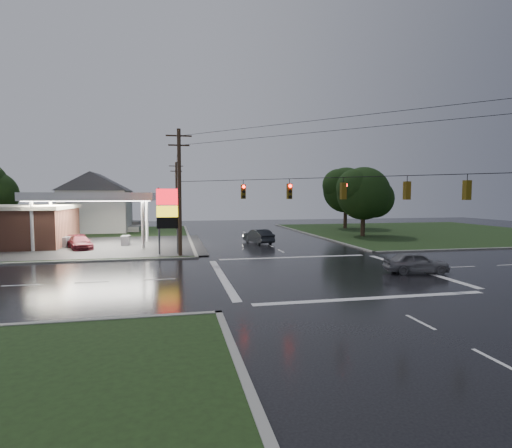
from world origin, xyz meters
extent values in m
plane|color=black|center=(0.00, 0.00, 0.00)|extent=(120.00, 120.00, 0.00)
cube|color=black|center=(-26.00, 26.00, 0.04)|extent=(36.00, 36.00, 0.08)
cube|color=black|center=(26.00, 26.00, 0.04)|extent=(36.00, 36.00, 0.08)
cube|color=#2D2D2D|center=(-20.00, 18.00, 0.09)|extent=(26.00, 18.00, 0.02)
cube|color=brown|center=(-27.00, 20.00, 2.00)|extent=(12.00, 10.00, 4.00)
cube|color=beige|center=(-27.00, 20.00, 4.10)|extent=(12.40, 10.40, 0.40)
cylinder|color=silver|center=(-23.00, 15.00, 2.50)|extent=(0.30, 0.30, 5.00)
cylinder|color=silver|center=(-13.00, 15.00, 2.50)|extent=(0.30, 0.30, 5.00)
cylinder|color=silver|center=(-23.00, 21.00, 2.50)|extent=(0.30, 0.30, 5.00)
cylinder|color=silver|center=(-13.00, 21.00, 2.50)|extent=(0.30, 0.30, 5.00)
cube|color=silver|center=(-18.00, 18.00, 5.20)|extent=(12.00, 8.00, 0.80)
cube|color=white|center=(-18.00, 18.00, 4.78)|extent=(11.40, 7.40, 0.04)
cube|color=#59595E|center=(-21.00, 18.00, 0.55)|extent=(0.80, 1.60, 1.10)
cube|color=#59595E|center=(-15.00, 18.00, 0.55)|extent=(0.80, 1.60, 1.10)
cylinder|color=#59595E|center=(-11.30, 10.50, 3.00)|extent=(0.16, 0.16, 6.00)
cylinder|color=#59595E|center=(-9.70, 10.50, 3.00)|extent=(0.16, 0.16, 6.00)
cube|color=red|center=(-10.50, 10.50, 5.20)|extent=(2.00, 0.35, 1.40)
cube|color=yellow|center=(-10.50, 10.50, 3.90)|extent=(2.00, 0.35, 1.00)
cube|color=black|center=(-10.50, 10.50, 2.90)|extent=(2.00, 0.35, 1.00)
cylinder|color=#382619|center=(-9.50, 9.50, 5.50)|extent=(0.32, 0.32, 11.00)
cube|color=#382619|center=(-9.50, 9.50, 10.40)|extent=(2.20, 0.12, 0.12)
cube|color=#382619|center=(-9.50, 9.50, 9.60)|extent=(1.80, 0.12, 0.12)
cylinder|color=#382619|center=(-9.50, 38.00, 5.25)|extent=(0.32, 0.32, 10.50)
cube|color=#382619|center=(-9.50, 38.00, 9.90)|extent=(2.20, 0.12, 0.12)
cube|color=#382619|center=(-9.50, 38.00, 9.10)|extent=(1.80, 0.12, 0.12)
cube|color=#59470C|center=(-4.75, 4.75, 5.60)|extent=(0.34, 0.34, 1.10)
cylinder|color=#FF0C07|center=(-4.75, 4.55, 5.98)|extent=(0.22, 0.08, 0.22)
cube|color=#59470C|center=(-1.90, 1.90, 5.60)|extent=(0.34, 0.34, 1.10)
cylinder|color=#FF0C07|center=(-1.90, 1.70, 5.98)|extent=(0.22, 0.08, 0.22)
cube|color=#59470C|center=(0.95, -0.95, 5.60)|extent=(0.34, 0.34, 1.10)
cylinder|color=#FF0C07|center=(1.15, -0.95, 5.98)|extent=(0.08, 0.22, 0.22)
cube|color=#59470C|center=(3.80, -3.80, 5.60)|extent=(0.34, 0.34, 1.10)
cylinder|color=#FF0C07|center=(3.80, -3.60, 5.98)|extent=(0.22, 0.08, 0.22)
cube|color=#59470C|center=(6.08, -6.08, 5.60)|extent=(0.34, 0.34, 1.10)
cylinder|color=#FF0C07|center=(6.08, -5.88, 5.98)|extent=(0.22, 0.08, 0.22)
cube|color=silver|center=(-21.00, 36.00, 3.00)|extent=(9.00, 8.00, 6.00)
cube|color=gray|center=(-15.70, 36.00, 0.40)|extent=(1.60, 4.80, 0.80)
cube|color=silver|center=(-22.00, 48.00, 3.00)|extent=(9.00, 8.00, 6.00)
cube|color=gray|center=(-16.70, 48.00, 0.40)|extent=(1.60, 4.80, 0.80)
cylinder|color=black|center=(14.00, 22.00, 2.52)|extent=(0.56, 0.56, 5.04)
sphere|color=black|center=(14.00, 22.00, 5.58)|extent=(6.80, 6.80, 6.80)
sphere|color=black|center=(15.70, 22.30, 4.95)|extent=(5.10, 5.10, 5.10)
sphere|color=black|center=(12.64, 21.60, 6.30)|extent=(4.76, 4.76, 4.76)
cylinder|color=black|center=(17.00, 34.00, 2.80)|extent=(0.56, 0.56, 5.60)
sphere|color=black|center=(17.00, 34.00, 6.20)|extent=(7.20, 7.20, 7.20)
sphere|color=black|center=(18.80, 34.30, 5.50)|extent=(5.40, 5.40, 5.40)
sphere|color=black|center=(15.56, 33.60, 7.00)|extent=(5.04, 5.04, 5.04)
imported|color=black|center=(-0.80, 17.61, 0.79)|extent=(2.82, 5.04, 1.57)
imported|color=slate|center=(6.18, -1.37, 0.73)|extent=(4.51, 2.51, 1.45)
imported|color=#58141C|center=(-19.10, 16.17, 0.67)|extent=(3.44, 4.99, 1.34)
camera|label=1|loc=(-10.08, -25.61, 5.28)|focal=28.00mm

